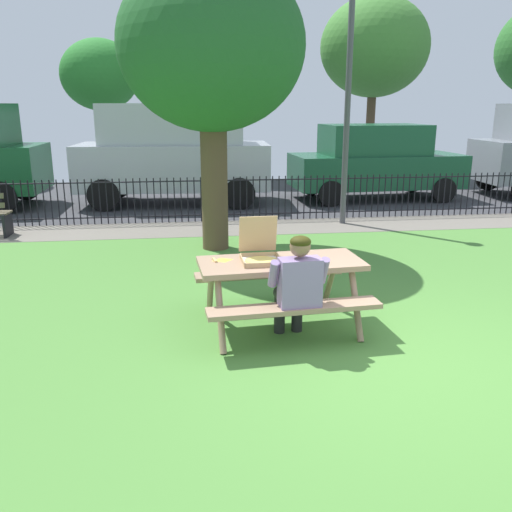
{
  "coord_description": "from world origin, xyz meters",
  "views": [
    {
      "loc": [
        -2.08,
        -4.55,
        2.43
      ],
      "look_at": [
        -1.33,
        1.36,
        0.75
      ],
      "focal_mm": 37.75,
      "sensor_mm": 36.0,
      "label": 1
    }
  ],
  "objects_px": {
    "pizza_box_open": "(260,253)",
    "tree_near_table": "(212,48)",
    "far_tree_midleft": "(100,77)",
    "parked_car_left": "(174,151)",
    "far_tree_midright": "(374,48)",
    "parked_car_center": "(375,161)",
    "lamp_post_walkway": "(349,83)",
    "far_tree_center": "(232,59)",
    "pizza_slice_on_table": "(221,260)",
    "adult_at_table": "(297,284)",
    "picnic_table_foreground": "(281,276)"
  },
  "relations": [
    {
      "from": "picnic_table_foreground",
      "to": "pizza_box_open",
      "type": "relative_size",
      "value": 3.83
    },
    {
      "from": "pizza_box_open",
      "to": "far_tree_midright",
      "type": "xyz_separation_m",
      "value": [
        5.68,
        13.21,
        3.44
      ]
    },
    {
      "from": "pizza_box_open",
      "to": "tree_near_table",
      "type": "bearing_deg",
      "value": 95.16
    },
    {
      "from": "far_tree_midright",
      "to": "far_tree_center",
      "type": "bearing_deg",
      "value": 180.0
    },
    {
      "from": "picnic_table_foreground",
      "to": "pizza_slice_on_table",
      "type": "distance_m",
      "value": 0.69
    },
    {
      "from": "far_tree_midright",
      "to": "far_tree_midleft",
      "type": "bearing_deg",
      "value": 180.0
    },
    {
      "from": "adult_at_table",
      "to": "far_tree_center",
      "type": "xyz_separation_m",
      "value": [
        0.49,
        13.74,
        3.23
      ]
    },
    {
      "from": "adult_at_table",
      "to": "parked_car_left",
      "type": "height_order",
      "value": "parked_car_left"
    },
    {
      "from": "tree_near_table",
      "to": "far_tree_midright",
      "type": "distance_m",
      "value": 11.44
    },
    {
      "from": "tree_near_table",
      "to": "parked_car_left",
      "type": "relative_size",
      "value": 0.98
    },
    {
      "from": "far_tree_center",
      "to": "far_tree_midleft",
      "type": "bearing_deg",
      "value": 180.0
    },
    {
      "from": "pizza_box_open",
      "to": "far_tree_midright",
      "type": "height_order",
      "value": "far_tree_midright"
    },
    {
      "from": "far_tree_midleft",
      "to": "far_tree_center",
      "type": "xyz_separation_m",
      "value": [
        4.3,
        0.0,
        0.6
      ]
    },
    {
      "from": "picnic_table_foreground",
      "to": "pizza_slice_on_table",
      "type": "xyz_separation_m",
      "value": [
        -0.66,
        0.1,
        0.18
      ]
    },
    {
      "from": "parked_car_center",
      "to": "far_tree_midright",
      "type": "relative_size",
      "value": 0.75
    },
    {
      "from": "lamp_post_walkway",
      "to": "parked_car_left",
      "type": "relative_size",
      "value": 0.99
    },
    {
      "from": "pizza_slice_on_table",
      "to": "parked_car_left",
      "type": "distance_m",
      "value": 8.09
    },
    {
      "from": "adult_at_table",
      "to": "lamp_post_walkway",
      "type": "distance_m",
      "value": 6.53
    },
    {
      "from": "picnic_table_foreground",
      "to": "pizza_box_open",
      "type": "distance_m",
      "value": 0.35
    },
    {
      "from": "parked_car_left",
      "to": "parked_car_center",
      "type": "relative_size",
      "value": 1.07
    },
    {
      "from": "pizza_box_open",
      "to": "pizza_slice_on_table",
      "type": "distance_m",
      "value": 0.44
    },
    {
      "from": "parked_car_center",
      "to": "far_tree_midleft",
      "type": "relative_size",
      "value": 1.0
    },
    {
      "from": "tree_near_table",
      "to": "far_tree_midright",
      "type": "xyz_separation_m",
      "value": [
        6.0,
        9.69,
        1.01
      ]
    },
    {
      "from": "adult_at_table",
      "to": "tree_near_table",
      "type": "bearing_deg",
      "value": 98.83
    },
    {
      "from": "adult_at_table",
      "to": "far_tree_center",
      "type": "relative_size",
      "value": 0.22
    },
    {
      "from": "pizza_box_open",
      "to": "lamp_post_walkway",
      "type": "relative_size",
      "value": 0.1
    },
    {
      "from": "far_tree_midright",
      "to": "tree_near_table",
      "type": "bearing_deg",
      "value": -121.76
    },
    {
      "from": "adult_at_table",
      "to": "tree_near_table",
      "type": "xyz_separation_m",
      "value": [
        -0.63,
        4.05,
        2.64
      ]
    },
    {
      "from": "parked_car_left",
      "to": "far_tree_midright",
      "type": "relative_size",
      "value": 0.8
    },
    {
      "from": "lamp_post_walkway",
      "to": "far_tree_center",
      "type": "xyz_separation_m",
      "value": [
        -1.67,
        7.97,
        1.05
      ]
    },
    {
      "from": "adult_at_table",
      "to": "far_tree_midright",
      "type": "relative_size",
      "value": 0.2
    },
    {
      "from": "parked_car_left",
      "to": "picnic_table_foreground",
      "type": "bearing_deg",
      "value": -80.74
    },
    {
      "from": "lamp_post_walkway",
      "to": "parked_car_center",
      "type": "xyz_separation_m",
      "value": [
        1.67,
        2.86,
        -1.83
      ]
    },
    {
      "from": "lamp_post_walkway",
      "to": "picnic_table_foreground",
      "type": "bearing_deg",
      "value": -113.04
    },
    {
      "from": "far_tree_midleft",
      "to": "parked_car_center",
      "type": "bearing_deg",
      "value": -33.78
    },
    {
      "from": "far_tree_center",
      "to": "pizza_box_open",
      "type": "bearing_deg",
      "value": -93.46
    },
    {
      "from": "pizza_box_open",
      "to": "lamp_post_walkway",
      "type": "distance_m",
      "value": 6.12
    },
    {
      "from": "far_tree_midright",
      "to": "pizza_slice_on_table",
      "type": "bearing_deg",
      "value": -114.93
    },
    {
      "from": "pizza_slice_on_table",
      "to": "far_tree_midleft",
      "type": "relative_size",
      "value": 0.05
    },
    {
      "from": "pizza_box_open",
      "to": "adult_at_table",
      "type": "relative_size",
      "value": 0.42
    },
    {
      "from": "picnic_table_foreground",
      "to": "far_tree_midright",
      "type": "xyz_separation_m",
      "value": [
        5.45,
        13.24,
        3.71
      ]
    },
    {
      "from": "adult_at_table",
      "to": "far_tree_midright",
      "type": "height_order",
      "value": "far_tree_midright"
    },
    {
      "from": "far_tree_midright",
      "to": "parked_car_center",
      "type": "bearing_deg",
      "value": -106.84
    },
    {
      "from": "parked_car_left",
      "to": "pizza_box_open",
      "type": "bearing_deg",
      "value": -82.26
    },
    {
      "from": "tree_near_table",
      "to": "pizza_box_open",
      "type": "bearing_deg",
      "value": -84.84
    },
    {
      "from": "lamp_post_walkway",
      "to": "parked_car_center",
      "type": "distance_m",
      "value": 3.79
    },
    {
      "from": "picnic_table_foreground",
      "to": "far_tree_center",
      "type": "height_order",
      "value": "far_tree_center"
    },
    {
      "from": "tree_near_table",
      "to": "far_tree_midleft",
      "type": "relative_size",
      "value": 1.04
    },
    {
      "from": "lamp_post_walkway",
      "to": "far_tree_midright",
      "type": "xyz_separation_m",
      "value": [
        3.21,
        7.97,
        1.46
      ]
    },
    {
      "from": "pizza_slice_on_table",
      "to": "parked_car_left",
      "type": "height_order",
      "value": "parked_car_left"
    }
  ]
}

